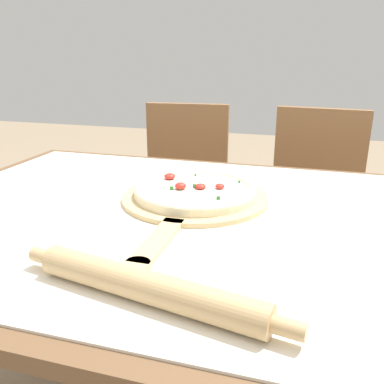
# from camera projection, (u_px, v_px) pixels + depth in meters

# --- Properties ---
(dining_table) EXTENTS (1.46, 1.03, 0.75)m
(dining_table) POSITION_uv_depth(u_px,v_px,m) (190.00, 250.00, 1.00)
(dining_table) COLOR brown
(dining_table) RESTS_ON ground_plane
(towel_cloth) EXTENTS (1.38, 0.95, 0.00)m
(towel_cloth) POSITION_uv_depth(u_px,v_px,m) (190.00, 215.00, 0.97)
(towel_cloth) COLOR white
(towel_cloth) RESTS_ON dining_table
(pizza_peel) EXTENTS (0.38, 0.59, 0.01)m
(pizza_peel) POSITION_uv_depth(u_px,v_px,m) (193.00, 200.00, 1.04)
(pizza_peel) COLOR tan
(pizza_peel) RESTS_ON towel_cloth
(pizza) EXTENTS (0.32, 0.32, 0.04)m
(pizza) POSITION_uv_depth(u_px,v_px,m) (195.00, 190.00, 1.06)
(pizza) COLOR beige
(pizza) RESTS_ON pizza_peel
(rolling_pin) EXTENTS (0.48, 0.12, 0.05)m
(rolling_pin) POSITION_uv_depth(u_px,v_px,m) (148.00, 287.00, 0.62)
(rolling_pin) COLOR tan
(rolling_pin) RESTS_ON towel_cloth
(chair_left) EXTENTS (0.43, 0.43, 0.90)m
(chair_left) POSITION_uv_depth(u_px,v_px,m) (183.00, 189.00, 1.87)
(chair_left) COLOR brown
(chair_left) RESTS_ON ground_plane
(chair_right) EXTENTS (0.44, 0.44, 0.90)m
(chair_right) POSITION_uv_depth(u_px,v_px,m) (313.00, 201.00, 1.72)
(chair_right) COLOR brown
(chair_right) RESTS_ON ground_plane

